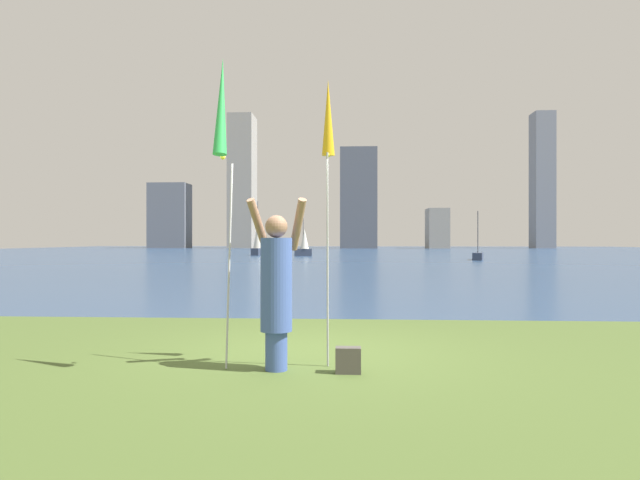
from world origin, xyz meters
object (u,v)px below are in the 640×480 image
Objects in this scene: person at (276,285)px; sailboat_1 at (478,256)px; kite_flag_right at (328,126)px; sailboat_0 at (304,244)px; kite_flag_left at (222,114)px; bag at (348,360)px; sailboat_3 at (258,238)px.

person is 37.22m from sailboat_1.
kite_flag_right is 0.94× the size of sailboat_1.
person is 0.57× the size of sailboat_0.
sailboat_0 is at bearing 93.78° from kite_flag_left.
person is 45.17m from sailboat_0.
bag is at bearing 5.24° from kite_flag_left.
person is 2.05m from kite_flag_right.
person is at bearing 173.01° from bag.
bag is (1.45, 0.13, -2.83)m from kite_flag_left.
kite_flag_right is at bearing 44.63° from person.
kite_flag_left is 1.32m from kite_flag_right.
bag is (0.25, -0.43, -2.79)m from kite_flag_right.
kite_flag_left is 45.40m from sailboat_0.
sailboat_3 reaches higher than bag.
sailboat_1 is at bearing -33.46° from sailboat_0.
sailboat_0 is at bearing 95.35° from kite_flag_right.
sailboat_3 reaches higher than person.
sailboat_3 is (-18.93, 11.68, 1.38)m from sailboat_1.
kite_flag_right is at bearing -105.70° from sailboat_1.
sailboat_0 is (-2.99, 45.27, -1.83)m from kite_flag_left.
kite_flag_left is at bearing -155.00° from kite_flag_right.
sailboat_1 is at bearing 89.95° from person.
sailboat_3 is (-8.39, 47.37, 0.69)m from person.
sailboat_0 reaches higher than person.
bag is 0.06× the size of sailboat_3.
person is 0.58× the size of kite_flag_right.
sailboat_3 reaches higher than kite_flag_right.
kite_flag_right is 11.76× the size of bag.
kite_flag_right is at bearing -84.65° from sailboat_0.
kite_flag_right is (1.20, 0.56, -0.04)m from kite_flag_left.
sailboat_0 is at bearing 110.95° from person.
kite_flag_left is 3.18m from bag.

